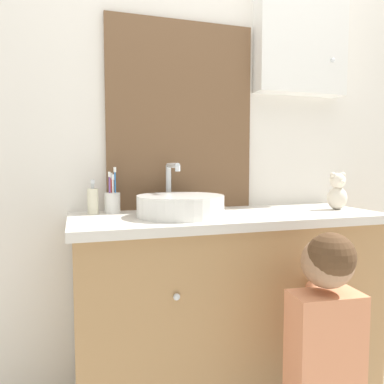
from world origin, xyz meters
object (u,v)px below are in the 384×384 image
(toothbrush_holder, at_px, (112,201))
(child_figure, at_px, (325,343))
(teddy_bear, at_px, (337,192))
(soap_dispenser, at_px, (93,201))
(sink_basin, at_px, (180,205))

(toothbrush_holder, bearing_deg, child_figure, -45.00)
(teddy_bear, bearing_deg, soap_dispenser, 170.63)
(toothbrush_holder, xyz_separation_m, teddy_bear, (1.00, -0.19, 0.03))
(sink_basin, distance_m, child_figure, 0.72)
(child_figure, bearing_deg, teddy_bear, 48.96)
(teddy_bear, bearing_deg, child_figure, -131.04)
(toothbrush_holder, distance_m, teddy_bear, 1.02)
(sink_basin, bearing_deg, soap_dispenser, 153.72)
(sink_basin, bearing_deg, child_figure, -50.35)
(toothbrush_holder, xyz_separation_m, child_figure, (0.62, -0.62, -0.43))
(sink_basin, relative_size, teddy_bear, 2.34)
(teddy_bear, bearing_deg, toothbrush_holder, 169.21)
(child_figure, xyz_separation_m, teddy_bear, (0.38, 0.43, 0.46))
(sink_basin, distance_m, teddy_bear, 0.75)
(soap_dispenser, distance_m, teddy_bear, 1.10)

